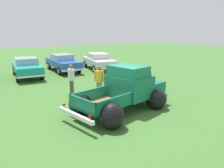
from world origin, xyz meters
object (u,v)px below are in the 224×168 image
object	(u,v)px
show_car_1	(27,67)
spectator_0	(71,78)
lane_cone_0	(117,87)
spectator_1	(99,80)
show_car_2	(63,62)
vintage_pickup_truck	(125,93)
show_car_3	(99,61)

from	to	relation	value
show_car_1	spectator_0	bearing A→B (deg)	13.88
show_car_1	lane_cone_0	xyz separation A→B (m)	(3.56, -6.90, -0.47)
spectator_1	lane_cone_0	size ratio (longest dim) A/B	2.59
show_car_2	lane_cone_0	bearing A→B (deg)	3.63
vintage_pickup_truck	spectator_0	size ratio (longest dim) A/B	2.96
show_car_1	show_car_2	distance (m)	3.19
show_car_2	show_car_3	world-z (taller)	same
spectator_1	spectator_0	bearing A→B (deg)	-91.95
spectator_1	lane_cone_0	xyz separation A→B (m)	(1.31, 0.31, -0.62)
show_car_2	show_car_3	distance (m)	3.11
show_car_1	spectator_1	world-z (taller)	spectator_1
show_car_2	lane_cone_0	xyz separation A→B (m)	(0.50, -7.80, -0.47)
vintage_pickup_truck	show_car_3	xyz separation A→B (m)	(3.72, 9.50, 0.03)
show_car_1	lane_cone_0	world-z (taller)	show_car_1
spectator_1	lane_cone_0	bearing A→B (deg)	143.63
show_car_2	vintage_pickup_truck	bearing A→B (deg)	-3.98
vintage_pickup_truck	spectator_1	bearing A→B (deg)	79.36
spectator_1	lane_cone_0	world-z (taller)	spectator_1
lane_cone_0	spectator_0	bearing A→B (deg)	163.63
show_car_3	spectator_0	bearing A→B (deg)	-28.61
spectator_1	vintage_pickup_truck	bearing A→B (deg)	43.18
spectator_0	spectator_1	size ratio (longest dim) A/B	1.02
show_car_3	lane_cone_0	distance (m)	7.46
show_car_1	show_car_3	size ratio (longest dim) A/B	0.94
show_car_2	show_car_1	bearing A→B (deg)	-73.55
spectator_0	lane_cone_0	bearing A→B (deg)	161.85
show_car_2	spectator_0	world-z (taller)	spectator_0
vintage_pickup_truck	show_car_1	xyz separation A→B (m)	(-2.35, 9.39, 0.02)
vintage_pickup_truck	spectator_0	xyz separation A→B (m)	(-1.22, 3.21, 0.19)
show_car_3	spectator_0	distance (m)	8.00
vintage_pickup_truck	spectator_1	distance (m)	2.20
vintage_pickup_truck	lane_cone_0	xyz separation A→B (m)	(1.21, 2.49, -0.45)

